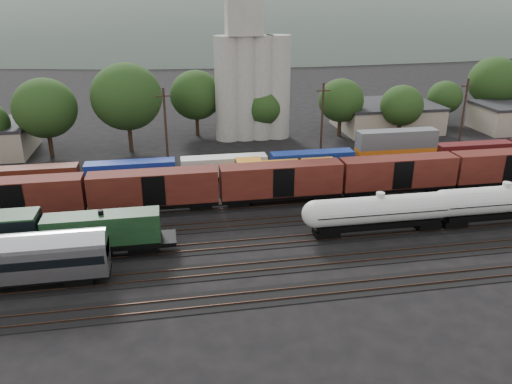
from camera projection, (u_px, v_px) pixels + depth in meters
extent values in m
plane|color=black|center=(276.00, 221.00, 57.72)|extent=(600.00, 600.00, 0.00)
cube|color=black|center=(313.00, 291.00, 43.98)|extent=(180.00, 3.20, 0.08)
cube|color=#382319|center=(315.00, 295.00, 43.29)|extent=(180.00, 0.08, 0.16)
cube|color=#382319|center=(311.00, 286.00, 44.61)|extent=(180.00, 0.08, 0.16)
cube|color=black|center=(299.00, 263.00, 48.55)|extent=(180.00, 3.20, 0.08)
cube|color=#382319|center=(300.00, 266.00, 47.87)|extent=(180.00, 0.08, 0.16)
cube|color=#382319|center=(297.00, 259.00, 49.18)|extent=(180.00, 0.08, 0.16)
cube|color=black|center=(287.00, 240.00, 53.13)|extent=(180.00, 3.20, 0.08)
cube|color=#382319|center=(288.00, 243.00, 52.44)|extent=(180.00, 0.08, 0.16)
cube|color=#382319|center=(285.00, 237.00, 53.75)|extent=(180.00, 0.08, 0.16)
cube|color=black|center=(276.00, 221.00, 57.70)|extent=(180.00, 3.20, 0.08)
cube|color=#382319|center=(278.00, 223.00, 57.01)|extent=(180.00, 0.08, 0.16)
cube|color=#382319|center=(275.00, 218.00, 58.33)|extent=(180.00, 0.08, 0.16)
cube|color=black|center=(268.00, 204.00, 62.27)|extent=(180.00, 3.20, 0.08)
cube|color=#382319|center=(269.00, 206.00, 61.59)|extent=(180.00, 0.08, 0.16)
cube|color=#382319|center=(267.00, 201.00, 62.90)|extent=(180.00, 0.08, 0.16)
cube|color=black|center=(260.00, 190.00, 66.85)|extent=(180.00, 3.20, 0.08)
cube|color=#382319|center=(261.00, 191.00, 66.16)|extent=(180.00, 0.08, 0.16)
cube|color=#382319|center=(259.00, 187.00, 67.47)|extent=(180.00, 0.08, 0.16)
cube|color=black|center=(254.00, 177.00, 71.42)|extent=(180.00, 3.20, 0.08)
cube|color=#382319|center=(255.00, 179.00, 70.74)|extent=(180.00, 0.08, 0.16)
cube|color=#382319|center=(253.00, 175.00, 72.05)|extent=(180.00, 0.08, 0.16)
cube|color=black|center=(81.00, 245.00, 49.19)|extent=(18.52, 3.16, 0.44)
cube|color=black|center=(82.00, 250.00, 49.37)|extent=(5.45, 2.40, 0.87)
cube|color=#163519|center=(103.00, 228.00, 48.93)|extent=(11.11, 2.61, 2.94)
cube|color=#163519|center=(18.00, 231.00, 47.53)|extent=(3.92, 3.16, 3.60)
cube|color=black|center=(16.00, 220.00, 47.11)|extent=(4.03, 3.27, 0.98)
cylinder|color=black|center=(101.00, 213.00, 48.33)|extent=(0.54, 0.54, 0.54)
cube|color=black|center=(19.00, 257.00, 48.47)|extent=(2.83, 2.18, 0.76)
cube|color=black|center=(143.00, 247.00, 50.43)|extent=(2.83, 2.18, 0.76)
cylinder|color=silver|center=(379.00, 209.00, 53.76)|extent=(14.23, 2.93, 2.93)
sphere|color=silver|center=(315.00, 214.00, 52.59)|extent=(2.93, 2.93, 2.93)
sphere|color=silver|center=(440.00, 205.00, 54.93)|extent=(2.93, 2.93, 2.93)
cylinder|color=silver|center=(380.00, 195.00, 53.14)|extent=(0.91, 0.91, 0.51)
cube|color=black|center=(379.00, 209.00, 53.76)|extent=(14.55, 3.07, 0.08)
cube|color=black|center=(378.00, 223.00, 54.35)|extent=(13.74, 2.22, 0.51)
cube|color=black|center=(326.00, 232.00, 53.62)|extent=(2.63, 2.02, 0.71)
cube|color=black|center=(426.00, 224.00, 55.54)|extent=(2.63, 2.02, 0.71)
cylinder|color=silver|center=(504.00, 199.00, 56.19)|extent=(14.78, 3.04, 3.04)
sphere|color=silver|center=(444.00, 203.00, 54.97)|extent=(3.04, 3.04, 3.04)
cylinder|color=silver|center=(507.00, 185.00, 55.55)|extent=(0.94, 0.94, 0.52)
cube|color=black|center=(504.00, 199.00, 56.19)|extent=(15.11, 3.19, 0.08)
cube|color=black|center=(502.00, 212.00, 56.81)|extent=(14.27, 2.31, 0.52)
cube|color=black|center=(452.00, 221.00, 56.04)|extent=(2.73, 2.10, 0.73)
cube|color=black|center=(80.00, 278.00, 44.98)|extent=(2.45, 1.88, 0.66)
cube|color=black|center=(285.00, 180.00, 66.97)|extent=(16.31, 2.63, 0.36)
cube|color=black|center=(285.00, 183.00, 67.12)|extent=(4.53, 1.99, 0.72)
cube|color=orange|center=(299.00, 170.00, 66.77)|extent=(9.79, 2.17, 2.45)
cube|color=orange|center=(249.00, 171.00, 65.54)|extent=(3.26, 2.63, 2.99)
cube|color=black|center=(249.00, 164.00, 65.19)|extent=(3.35, 2.72, 0.82)
cube|color=orange|center=(232.00, 177.00, 65.42)|extent=(1.45, 2.17, 1.63)
cylinder|color=black|center=(299.00, 160.00, 66.27)|extent=(0.45, 0.45, 0.45)
cube|color=black|center=(246.00, 187.00, 66.32)|extent=(2.36, 1.81, 0.63)
cube|color=black|center=(322.00, 182.00, 68.04)|extent=(2.36, 1.81, 0.63)
cube|color=black|center=(18.00, 213.00, 57.04)|extent=(15.00, 2.60, 0.40)
cube|color=#4B1912|center=(15.00, 196.00, 56.26)|extent=(15.00, 2.90, 3.80)
cube|color=black|center=(155.00, 203.00, 59.57)|extent=(15.00, 2.60, 0.40)
cube|color=#4B1912|center=(154.00, 187.00, 58.80)|extent=(15.00, 2.90, 3.80)
cube|color=black|center=(281.00, 195.00, 62.11)|extent=(15.00, 2.60, 0.40)
cube|color=#4B1912|center=(281.00, 179.00, 61.34)|extent=(15.00, 2.90, 3.80)
cube|color=black|center=(396.00, 187.00, 64.65)|extent=(15.00, 2.60, 0.40)
cube|color=#4B1912|center=(398.00, 172.00, 63.88)|extent=(15.00, 2.90, 3.80)
cube|color=black|center=(503.00, 180.00, 67.19)|extent=(15.00, 2.60, 0.40)
cube|color=#4B1912|center=(506.00, 165.00, 66.42)|extent=(15.00, 2.90, 3.80)
cube|color=black|center=(254.00, 174.00, 71.25)|extent=(160.00, 2.60, 0.60)
cube|color=#551F13|center=(31.00, 176.00, 65.74)|extent=(12.00, 2.40, 2.60)
cube|color=navy|center=(131.00, 171.00, 67.85)|extent=(12.00, 2.40, 2.60)
cube|color=silver|center=(224.00, 165.00, 69.96)|extent=(12.00, 2.40, 2.60)
cube|color=navy|center=(312.00, 160.00, 72.07)|extent=(12.00, 2.40, 2.60)
cube|color=#D16615|center=(395.00, 156.00, 74.18)|extent=(12.00, 2.40, 2.60)
cube|color=#545659|center=(397.00, 139.00, 73.22)|extent=(12.00, 2.40, 2.60)
cube|color=#4D1213|center=(473.00, 151.00, 76.29)|extent=(12.00, 2.40, 2.60)
cylinder|color=#A8A59A|center=(227.00, 89.00, 87.16)|extent=(4.40, 4.40, 18.00)
cylinder|color=#A8A59A|center=(244.00, 89.00, 87.66)|extent=(4.40, 4.40, 18.00)
cylinder|color=#A8A59A|center=(261.00, 88.00, 88.15)|extent=(4.40, 4.40, 18.00)
cylinder|color=#A8A59A|center=(278.00, 88.00, 88.65)|extent=(4.40, 4.40, 18.00)
cube|color=#A8A59A|center=(244.00, 10.00, 82.86)|extent=(6.00, 5.00, 8.00)
cube|color=#9E937F|center=(386.00, 117.00, 96.57)|extent=(18.00, 14.00, 4.60)
cube|color=#232326|center=(387.00, 104.00, 95.63)|extent=(18.36, 14.28, 0.50)
cylinder|color=black|center=(51.00, 146.00, 80.20)|extent=(0.70, 0.70, 3.62)
ellipsoid|color=#234017|center=(45.00, 108.00, 77.96)|extent=(9.83, 9.83, 9.31)
cylinder|color=black|center=(130.00, 139.00, 82.86)|extent=(0.70, 0.70, 4.18)
ellipsoid|color=#234017|center=(126.00, 97.00, 80.27)|extent=(11.36, 11.36, 10.76)
cylinder|color=black|center=(197.00, 126.00, 92.27)|extent=(0.70, 0.70, 3.45)
ellipsoid|color=#234017|center=(196.00, 95.00, 90.13)|extent=(9.35, 9.35, 8.86)
cylinder|color=black|center=(264.00, 130.00, 91.28)|extent=(0.70, 0.70, 2.56)
ellipsoid|color=#234017|center=(264.00, 107.00, 89.69)|extent=(6.94, 6.94, 6.57)
cylinder|color=black|center=(339.00, 128.00, 92.08)|extent=(0.70, 0.70, 3.02)
ellipsoid|color=#234017|center=(341.00, 100.00, 90.21)|extent=(8.21, 8.21, 7.78)
cylinder|color=black|center=(399.00, 131.00, 90.22)|extent=(0.70, 0.70, 2.79)
ellipsoid|color=#234017|center=(402.00, 106.00, 88.49)|extent=(7.58, 7.58, 7.18)
cylinder|color=black|center=(442.00, 118.00, 100.51)|extent=(0.70, 0.70, 2.49)
ellipsoid|color=#234017|center=(445.00, 97.00, 98.96)|extent=(6.77, 6.77, 6.41)
cylinder|color=black|center=(489.00, 112.00, 103.25)|extent=(0.70, 0.70, 3.73)
ellipsoid|color=#234017|center=(494.00, 81.00, 100.94)|extent=(10.12, 10.12, 9.58)
cylinder|color=black|center=(166.00, 128.00, 73.65)|extent=(0.36, 0.36, 12.00)
cube|color=black|center=(164.00, 96.00, 71.88)|extent=(2.20, 0.18, 0.18)
cylinder|color=black|center=(322.00, 122.00, 77.60)|extent=(0.36, 0.36, 12.00)
cube|color=black|center=(323.00, 91.00, 75.83)|extent=(2.20, 0.18, 0.18)
cylinder|color=black|center=(463.00, 115.00, 81.56)|extent=(0.36, 0.36, 12.00)
cube|color=black|center=(467.00, 86.00, 79.79)|extent=(2.20, 0.18, 0.18)
ellipsoid|color=#59665B|center=(249.00, 76.00, 310.54)|extent=(520.00, 286.00, 130.00)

